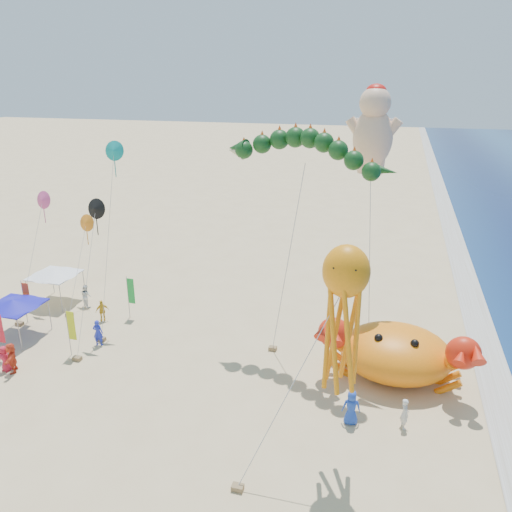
# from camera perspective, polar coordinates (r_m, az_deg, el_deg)

# --- Properties ---
(ground) EXTENTS (320.00, 320.00, 0.00)m
(ground) POSITION_cam_1_polar(r_m,az_deg,el_deg) (29.91, 2.71, -13.44)
(ground) COLOR #D1B784
(ground) RESTS_ON ground
(foam_strip) EXTENTS (320.00, 320.00, 0.00)m
(foam_strip) POSITION_cam_1_polar(r_m,az_deg,el_deg) (30.09, 26.45, -15.54)
(foam_strip) COLOR silver
(foam_strip) RESTS_ON ground
(crab_inflatable) EXTENTS (8.57, 5.52, 3.76)m
(crab_inflatable) POSITION_cam_1_polar(r_m,az_deg,el_deg) (29.95, 15.67, -10.48)
(crab_inflatable) COLOR orange
(crab_inflatable) RESTS_ON ground
(dragon_kite) EXTENTS (9.93, 4.21, 13.38)m
(dragon_kite) POSITION_cam_1_polar(r_m,az_deg,el_deg) (28.36, 5.38, 11.40)
(dragon_kite) COLOR #0F3713
(dragon_kite) RESTS_ON ground
(cherub_kite) EXTENTS (2.36, 3.50, 16.03)m
(cherub_kite) POSITION_cam_1_polar(r_m,az_deg,el_deg) (31.21, 13.27, 14.12)
(cherub_kite) COLOR #F7C197
(cherub_kite) RESTS_ON ground
(octopus_kite) EXTENTS (4.85, 3.96, 10.28)m
(octopus_kite) POSITION_cam_1_polar(r_m,az_deg,el_deg) (20.53, 9.96, -5.88)
(octopus_kite) COLOR orange
(octopus_kite) RESTS_ON ground
(canopy_blue) EXTENTS (3.49, 3.49, 2.71)m
(canopy_blue) POSITION_cam_1_polar(r_m,az_deg,el_deg) (36.40, -26.00, -4.86)
(canopy_blue) COLOR gray
(canopy_blue) RESTS_ON ground
(canopy_white) EXTENTS (3.45, 3.45, 2.71)m
(canopy_white) POSITION_cam_1_polar(r_m,az_deg,el_deg) (40.68, -22.07, -1.76)
(canopy_white) COLOR gray
(canopy_white) RESTS_ON ground
(feather_flags) EXTENTS (7.10, 7.22, 3.20)m
(feather_flags) POSITION_cam_1_polar(r_m,az_deg,el_deg) (35.23, -21.63, -5.77)
(feather_flags) COLOR gray
(feather_flags) RESTS_ON ground
(beachgoers) EXTENTS (23.93, 10.29, 1.87)m
(beachgoers) POSITION_cam_1_polar(r_m,az_deg,el_deg) (32.00, -15.93, -10.03)
(beachgoers) COLOR #1E42B3
(beachgoers) RESTS_ON ground
(small_kites) EXTENTS (7.94, 11.59, 12.57)m
(small_kites) POSITION_cam_1_polar(r_m,az_deg,el_deg) (35.68, -21.07, 3.60)
(small_kites) COLOR #0C8986
(small_kites) RESTS_ON ground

